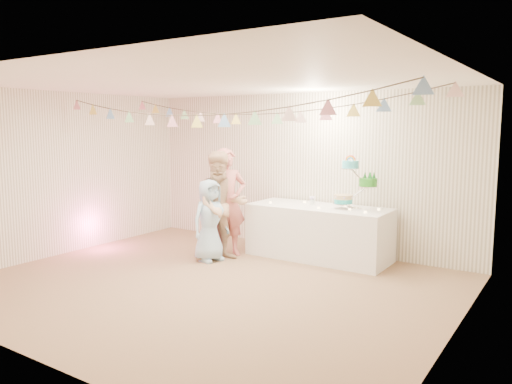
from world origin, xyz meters
The scene contains 25 objects.
floor centered at (0.00, 0.00, 0.00)m, with size 6.00×6.00×0.00m, color #816046.
ceiling centered at (0.00, 0.00, 2.60)m, with size 6.00×6.00×0.00m, color white.
back_wall centered at (0.00, 2.50, 1.30)m, with size 6.00×6.00×0.00m, color white.
front_wall centered at (0.00, -2.50, 1.30)m, with size 6.00×6.00×0.00m, color white.
left_wall centered at (-3.00, 0.00, 1.30)m, with size 5.00×5.00×0.00m, color white.
right_wall centered at (3.00, 0.00, 1.30)m, with size 5.00×5.00×0.00m, color white.
table centered at (0.58, 2.00, 0.41)m, with size 2.19×0.88×0.82m, color white.
cake_stand centered at (1.13, 2.05, 1.12)m, with size 0.67×0.39×0.75m, color silver, non-canonical shape.
cake_bottom centered at (0.98, 1.99, 0.84)m, with size 0.31×0.31×0.15m, color #25ADAC, non-canonical shape.
cake_middle centered at (1.31, 2.14, 1.11)m, with size 0.27×0.27×0.22m, color #23841C, non-canonical shape.
cake_top_tier centered at (1.07, 2.02, 1.38)m, with size 0.25×0.25×0.19m, color #4BDAEC, non-canonical shape.
platter centered at (0.06, 1.95, 0.76)m, with size 0.32×0.32×0.02m, color white.
posy centered at (0.44, 2.05, 0.82)m, with size 0.13×0.13×0.14m, color white, non-canonical shape.
person_adult_a centered at (-0.71, 1.35, 0.86)m, with size 0.63×0.41×1.72m, color #C06864.
person_adult_b centered at (-0.63, 1.09, 0.84)m, with size 0.82×0.64×1.68m, color tan.
person_child centered at (-0.74, 0.94, 0.63)m, with size 0.62×0.40×1.26m, color #A0C5E3.
bunting_back centered at (0.00, 1.10, 2.35)m, with size 5.60×1.10×0.40m, color pink, non-canonical shape.
bunting_front centered at (0.00, -0.20, 2.32)m, with size 5.60×0.90×0.36m, color #72A5E5, non-canonical shape.
tealight_0 centered at (-0.22, 1.85, 0.84)m, with size 0.04×0.04×0.03m, color #FFD88C.
tealight_1 centered at (0.23, 2.18, 0.84)m, with size 0.04×0.04×0.03m, color #FFD88C.
tealight_2 centered at (0.68, 1.78, 0.84)m, with size 0.04×0.04×0.03m, color #FFD88C.
tealight_3 centered at (0.93, 2.22, 0.84)m, with size 0.04×0.04×0.03m, color #FFD88C.
tealight_4 centered at (1.40, 1.82, 0.84)m, with size 0.04×0.04×0.03m, color #FFD88C.
tealight_5 centered at (1.48, 2.15, 0.84)m, with size 0.04×0.04×0.03m, color #FFD88C.
tealight_6 centered at (1.12, 1.93, 0.84)m, with size 0.04×0.04×0.03m, color #FFD88C.
Camera 1 is at (3.97, -4.91, 2.06)m, focal length 35.00 mm.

